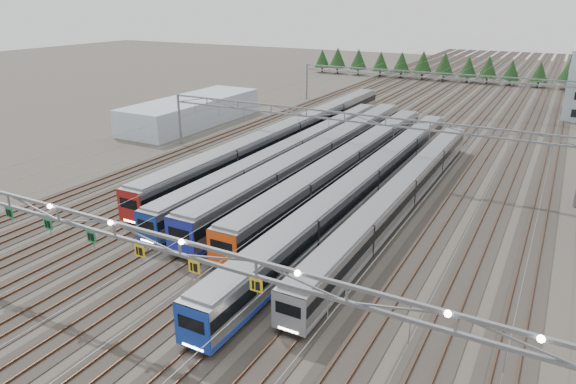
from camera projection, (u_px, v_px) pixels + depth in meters
The scene contains 13 objects.
ground at pixel (126, 321), 36.97m from camera, with size 400.00×400.00×0.00m, color #47423A.
track_bed at pixel (444, 93), 118.65m from camera, with size 54.00×260.00×5.42m.
train_a at pixel (291, 134), 79.17m from camera, with size 3.10×68.58×4.04m.
train_b at pixel (294, 152), 71.02m from camera, with size 2.67×58.29×3.47m.
train_c at pixel (321, 155), 68.17m from camera, with size 3.13×57.89×4.08m.
train_d at pixel (348, 164), 64.94m from camera, with size 3.00×54.97×3.91m.
train_e at pixel (367, 183), 58.56m from camera, with size 2.84×63.41×3.70m.
train_f at pixel (403, 192), 56.09m from camera, with size 2.64×53.03×3.43m.
gantry_near at pixel (113, 233), 34.40m from camera, with size 56.36×0.61×8.08m.
gantry_mid at pixel (344, 124), 67.60m from camera, with size 56.36×0.36×8.00m.
gantry_far at pixel (430, 80), 104.59m from camera, with size 56.36×0.36×8.00m.
west_shed at pixel (192, 111), 95.10m from camera, with size 10.00×30.00×4.64m, color #A9BBCA.
treeline at pixel (465, 67), 141.50m from camera, with size 93.80×5.60×7.02m.
Camera 1 is at (25.20, -21.92, 21.79)m, focal length 32.00 mm.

